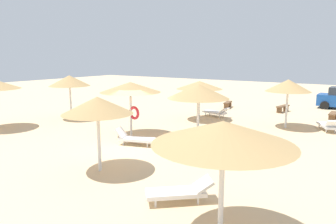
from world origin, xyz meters
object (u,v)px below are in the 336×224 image
Objects in this scene: parasol_8 at (97,105)px; lounger_0 at (328,125)px; lounger_5 at (231,143)px; bench_0 at (283,107)px; parasol_6 at (69,81)px; lounger_1 at (134,138)px; lounger_4 at (216,112)px; parasol_2 at (223,133)px; parasol_5 at (198,91)px; lounger_2 at (180,191)px; bench_1 at (228,104)px; bench_2 at (333,115)px; parasol_0 at (288,86)px; parasol_1 at (130,88)px; parasol_4 at (199,85)px.

parasol_8 reaches higher than lounger_0.
bench_0 is (-0.40, 11.02, 0.03)m from lounger_5.
lounger_0 is at bearing 20.93° from parasol_6.
parasol_8 is 1.38× the size of lounger_1.
lounger_4 is at bearing 87.99° from lounger_1.
parasol_8 is 1.39× the size of lounger_0.
parasol_5 is (-4.03, 6.46, 0.04)m from parasol_2.
parasol_5 reaches higher than lounger_4.
parasol_5 is at bearing 113.37° from lounger_2.
parasol_6 is at bearing 153.24° from lounger_2.
bench_1 is (-5.29, 16.08, 0.03)m from lounger_2.
parasol_5 is 3.71m from lounger_1.
bench_0 is at bearing 52.27° from lounger_4.
lounger_1 is 6.07m from lounger_2.
lounger_4 is at bearing 37.57° from parasol_6.
lounger_2 is 15.45m from bench_2.
parasol_6 is (-12.55, -5.14, 0.07)m from parasol_0.
parasol_5 is 1.45× the size of lounger_4.
bench_0 is (2.59, 16.07, -2.06)m from parasol_8.
parasol_1 is at bearing 116.98° from parasol_8.
lounger_2 is 12.96m from lounger_4.
lounger_0 is 7.03m from lounger_5.
parasol_4 is at bearing 31.11° from parasol_6.
parasol_5 is 1.46× the size of lounger_1.
lounger_2 is 5.57m from lounger_5.
parasol_0 reaches higher than lounger_0.
parasol_0 is 1.52× the size of lounger_2.
bench_0 is at bearing 73.96° from lounger_1.
lounger_1 reaches higher than lounger_0.
parasol_5 is 1.86× the size of bench_0.
lounger_1 is at bearing -131.80° from lounger_0.
bench_2 is (4.65, 9.93, -2.19)m from parasol_5.
parasol_1 is at bearing -133.99° from parasol_0.
lounger_4 is 5.54m from bench_0.
parasol_8 is 16.13m from bench_2.
bench_0 is at bearing 42.87° from parasol_6.
parasol_1 is at bearing 134.70° from lounger_1.
parasol_0 is 7.62m from bench_1.
lounger_5 is 1.21× the size of bench_1.
parasol_0 reaches higher than parasol_4.
lounger_1 is (-1.10, 3.25, -2.08)m from parasol_8.
parasol_4 is at bearing 117.27° from parasol_5.
lounger_2 is 16.57m from bench_0.
parasol_1 is 5.78m from parasol_4.
parasol_0 is at bearing 8.13° from parasol_4.
parasol_0 is 12.53m from parasol_2.
parasol_8 is at bearing -105.98° from parasol_5.
lounger_1 is at bearing -18.32° from parasol_6.
lounger_4 is (0.30, 8.44, -0.01)m from lounger_1.
parasol_4 is 1.51× the size of lounger_1.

